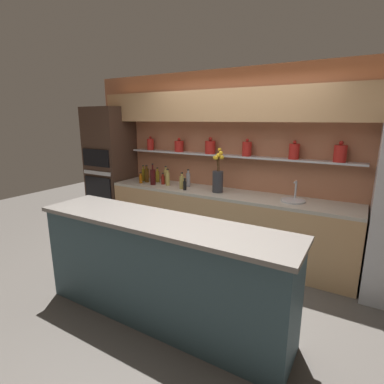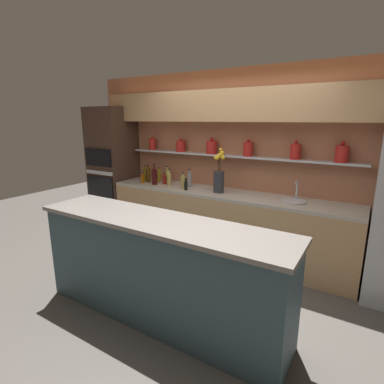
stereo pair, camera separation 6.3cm
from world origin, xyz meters
TOP-DOWN VIEW (x-y plane):
  - ground_plane at (0.00, 0.00)m, footprint 12.00×12.00m
  - back_wall_unit at (-0.00, 1.53)m, footprint 5.20×0.44m
  - back_counter_unit at (-0.12, 1.24)m, footprint 3.54×0.62m
  - island_counter at (0.00, -0.40)m, footprint 2.58×0.61m
  - oven_tower at (-2.26, 1.24)m, footprint 0.69×0.64m
  - flower_vase at (-0.18, 1.21)m, footprint 0.16×0.17m
  - sink_fixture at (0.84, 1.25)m, footprint 0.29×0.29m
  - bottle_spirit_0 at (-1.03, 1.21)m, footprint 0.06×0.06m
  - bottle_spirit_1 at (-1.16, 1.34)m, footprint 0.07×0.07m
  - bottle_spirit_2 at (-1.46, 1.24)m, footprint 0.07×0.07m
  - bottle_sauce_3 at (-1.15, 1.24)m, footprint 0.06×0.06m
  - bottle_spirit_4 at (-0.73, 1.14)m, footprint 0.07×0.07m
  - bottle_oil_5 at (-1.33, 1.34)m, footprint 0.06×0.06m
  - bottle_oil_6 at (-1.58, 1.30)m, footprint 0.06×0.06m
  - bottle_spirit_7 at (-0.73, 1.32)m, footprint 0.06×0.06m
  - bottle_sauce_8 at (-1.50, 1.13)m, footprint 0.05×0.05m
  - bottle_wine_9 at (-1.26, 1.14)m, footprint 0.08×0.08m
  - bottle_sauce_10 at (-0.64, 1.08)m, footprint 0.05×0.05m

SIDE VIEW (x-z plane):
  - ground_plane at x=0.00m, z-range 0.00..0.00m
  - back_counter_unit at x=-0.12m, z-range 0.00..0.92m
  - island_counter at x=0.00m, z-range 0.00..1.02m
  - sink_fixture at x=0.84m, z-range 0.82..1.07m
  - bottle_sauce_8 at x=-1.50m, z-range 0.91..1.08m
  - bottle_sauce_3 at x=-1.15m, z-range 0.90..1.08m
  - bottle_sauce_10 at x=-0.64m, z-range 0.91..1.08m
  - bottle_oil_5 at x=-1.33m, z-range 0.90..1.13m
  - bottle_spirit_4 at x=-0.73m, z-range 0.90..1.14m
  - bottle_oil_6 at x=-1.58m, z-range 0.90..1.16m
  - bottle_spirit_0 at x=-1.03m, z-range 0.90..1.16m
  - bottle_spirit_7 at x=-0.73m, z-range 0.90..1.16m
  - bottle_spirit_1 at x=-1.16m, z-range 0.90..1.17m
  - bottle_spirit_2 at x=-1.46m, z-range 0.90..1.18m
  - bottle_wine_9 at x=-1.26m, z-range 0.88..1.21m
  - oven_tower at x=-2.26m, z-range 0.00..2.11m
  - flower_vase at x=-0.18m, z-range 0.81..1.43m
  - back_wall_unit at x=0.00m, z-range 0.25..2.85m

